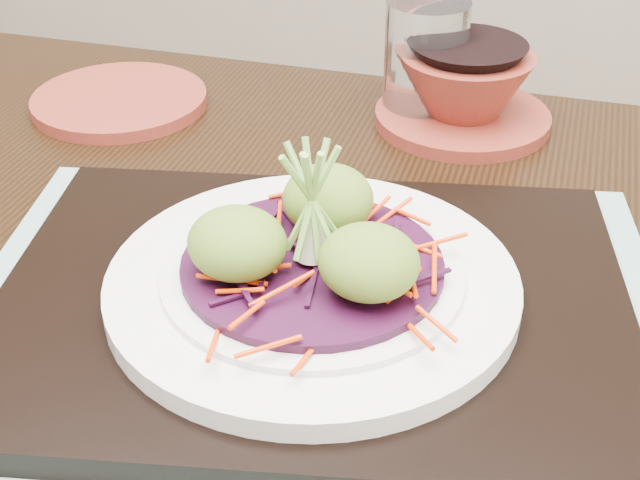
% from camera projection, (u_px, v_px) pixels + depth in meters
% --- Properties ---
extents(dining_table, '(1.15, 0.79, 0.70)m').
position_uv_depth(dining_table, '(360.00, 386.00, 0.68)').
color(dining_table, black).
rests_on(dining_table, ground).
extents(placemat, '(0.53, 0.44, 0.00)m').
position_uv_depth(placemat, '(313.00, 318.00, 0.60)').
color(placemat, gray).
rests_on(placemat, dining_table).
extents(serving_tray, '(0.46, 0.37, 0.02)m').
position_uv_depth(serving_tray, '(313.00, 304.00, 0.59)').
color(serving_tray, black).
rests_on(serving_tray, placemat).
extents(white_plate, '(0.27, 0.27, 0.02)m').
position_uv_depth(white_plate, '(312.00, 282.00, 0.58)').
color(white_plate, silver).
rests_on(white_plate, serving_tray).
extents(cabbage_bed, '(0.17, 0.17, 0.01)m').
position_uv_depth(cabbage_bed, '(312.00, 265.00, 0.57)').
color(cabbage_bed, '#310924').
rests_on(cabbage_bed, white_plate).
extents(carrot_julienne, '(0.21, 0.21, 0.01)m').
position_uv_depth(carrot_julienne, '(312.00, 254.00, 0.57)').
color(carrot_julienne, '#ED3704').
rests_on(carrot_julienne, cabbage_bed).
extents(guacamole_scoops, '(0.15, 0.13, 0.05)m').
position_uv_depth(guacamole_scoops, '(312.00, 234.00, 0.56)').
color(guacamole_scoops, olive).
rests_on(guacamole_scoops, cabbage_bed).
extents(scallion_garnish, '(0.06, 0.06, 0.09)m').
position_uv_depth(scallion_garnish, '(312.00, 206.00, 0.55)').
color(scallion_garnish, '#7DBA4A').
rests_on(scallion_garnish, cabbage_bed).
extents(terracotta_side_plate, '(0.21, 0.21, 0.01)m').
position_uv_depth(terracotta_side_plate, '(120.00, 101.00, 0.88)').
color(terracotta_side_plate, maroon).
rests_on(terracotta_side_plate, dining_table).
extents(water_glass, '(0.10, 0.10, 0.11)m').
position_uv_depth(water_glass, '(425.00, 60.00, 0.84)').
color(water_glass, white).
rests_on(water_glass, dining_table).
extents(terracotta_bowl_set, '(0.22, 0.22, 0.07)m').
position_uv_depth(terracotta_bowl_set, '(464.00, 93.00, 0.83)').
color(terracotta_bowl_set, maroon).
rests_on(terracotta_bowl_set, dining_table).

